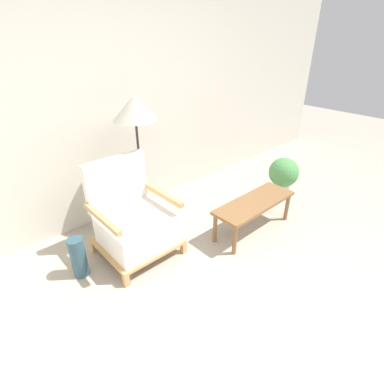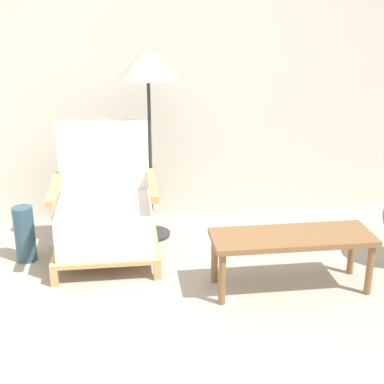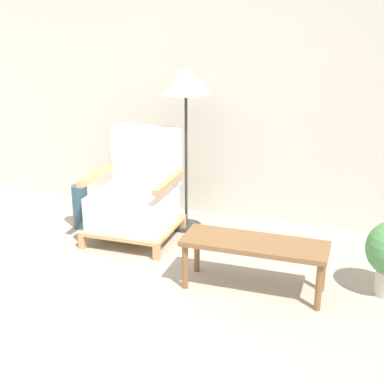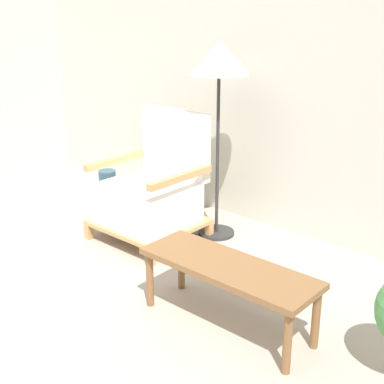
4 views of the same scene
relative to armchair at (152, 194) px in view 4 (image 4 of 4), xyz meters
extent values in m
cube|color=beige|center=(0.43, 0.81, 1.00)|extent=(8.00, 0.06, 2.70)
cube|color=tan|center=(-0.33, -0.35, -0.29)|extent=(0.05, 0.05, 0.12)
cube|color=tan|center=(0.33, -0.35, -0.29)|extent=(0.05, 0.05, 0.12)
cube|color=tan|center=(-0.33, 0.28, -0.29)|extent=(0.05, 0.05, 0.12)
cube|color=tan|center=(0.33, 0.28, -0.29)|extent=(0.05, 0.05, 0.12)
cube|color=tan|center=(0.00, -0.04, -0.22)|extent=(0.72, 0.68, 0.03)
cube|color=white|center=(0.00, -0.06, -0.06)|extent=(0.64, 0.58, 0.29)
cube|color=white|center=(0.00, 0.26, 0.34)|extent=(0.64, 0.08, 0.51)
cube|color=tan|center=(-0.33, -0.04, 0.21)|extent=(0.05, 0.62, 0.05)
cube|color=tan|center=(0.33, -0.04, 0.21)|extent=(0.05, 0.62, 0.05)
cylinder|color=#2D2D2D|center=(0.34, 0.35, -0.33)|extent=(0.28, 0.28, 0.03)
cylinder|color=#2D2D2D|center=(0.34, 0.35, 0.28)|extent=(0.03, 0.03, 1.19)
cone|color=#B2AD9E|center=(0.34, 0.35, 0.99)|extent=(0.44, 0.44, 0.23)
cube|color=brown|center=(1.16, -0.57, 0.01)|extent=(1.01, 0.35, 0.04)
cylinder|color=brown|center=(0.70, -0.71, -0.18)|extent=(0.04, 0.04, 0.34)
cylinder|color=brown|center=(1.63, -0.71, -0.18)|extent=(0.04, 0.04, 0.34)
cylinder|color=brown|center=(0.70, -0.44, -0.18)|extent=(0.04, 0.04, 0.34)
cylinder|color=brown|center=(1.63, -0.44, -0.18)|extent=(0.04, 0.04, 0.34)
cylinder|color=#2D4C5B|center=(-0.57, 0.05, -0.15)|extent=(0.14, 0.14, 0.40)
camera|label=1|loc=(-1.20, -2.18, 1.66)|focal=28.00mm
camera|label=2|loc=(0.16, -3.50, 1.39)|focal=50.00mm
camera|label=3|loc=(1.83, -3.92, 1.56)|focal=50.00mm
camera|label=4|loc=(2.71, -2.62, 1.34)|focal=50.00mm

